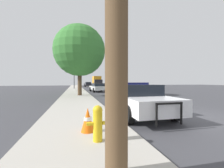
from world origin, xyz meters
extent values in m
plane|color=#3D3D42|center=(0.00, 0.00, 0.00)|extent=(110.00, 110.00, 0.00)
cube|color=#ADA89E|center=(-5.10, 0.00, 0.07)|extent=(3.00, 110.00, 0.13)
cube|color=white|center=(-2.39, 1.16, 0.64)|extent=(1.97, 4.86, 0.60)
cube|color=black|center=(-2.39, 1.40, 1.18)|extent=(1.69, 2.53, 0.48)
cylinder|color=black|center=(-1.44, -0.35, 0.35)|extent=(0.24, 0.69, 0.69)
cylinder|color=black|center=(-3.36, -0.34, 0.35)|extent=(0.24, 0.69, 0.69)
cylinder|color=black|center=(-1.43, 2.66, 0.35)|extent=(0.24, 0.69, 0.69)
cylinder|color=black|center=(-3.34, 2.66, 0.35)|extent=(0.24, 0.69, 0.69)
cylinder|color=black|center=(-1.97, -1.39, 0.55)|extent=(0.07, 0.07, 0.72)
cylinder|color=black|center=(-2.84, -1.39, 0.55)|extent=(0.07, 0.07, 0.72)
cylinder|color=black|center=(-2.40, -1.39, 0.88)|extent=(0.93, 0.07, 0.07)
cube|color=navy|center=(-2.39, 1.40, 1.47)|extent=(1.40, 0.21, 0.09)
cube|color=navy|center=(-1.41, 1.15, 0.67)|extent=(0.02, 3.49, 0.17)
cylinder|color=gold|center=(-4.74, -1.92, 0.49)|extent=(0.22, 0.22, 0.71)
sphere|color=gold|center=(-4.74, -1.92, 0.87)|extent=(0.24, 0.24, 0.24)
cylinder|color=gold|center=(-4.93, -1.92, 0.56)|extent=(0.16, 0.09, 0.09)
cylinder|color=gold|center=(-4.55, -1.92, 0.56)|extent=(0.16, 0.09, 0.09)
cylinder|color=#424247|center=(-5.37, 25.41, 2.67)|extent=(0.16, 0.16, 5.08)
cylinder|color=#424247|center=(-3.36, 25.41, 5.06)|extent=(4.04, 0.11, 0.11)
cube|color=black|center=(-1.34, 25.41, 4.61)|extent=(0.30, 0.24, 0.90)
sphere|color=red|center=(-1.34, 25.28, 4.91)|extent=(0.20, 0.20, 0.20)
sphere|color=orange|center=(-1.34, 25.28, 4.61)|extent=(0.20, 0.20, 0.20)
sphere|color=green|center=(-1.34, 25.28, 4.31)|extent=(0.20, 0.20, 0.20)
cube|color=silver|center=(-1.88, 16.97, 0.59)|extent=(2.15, 4.47, 0.52)
cube|color=black|center=(-1.86, 16.75, 1.07)|extent=(1.73, 2.38, 0.44)
cylinder|color=black|center=(-2.87, 18.24, 0.33)|extent=(0.29, 0.69, 0.67)
cylinder|color=black|center=(-1.10, 18.38, 0.33)|extent=(0.29, 0.69, 0.67)
cylinder|color=black|center=(-2.66, 15.55, 0.33)|extent=(0.29, 0.69, 0.67)
cylinder|color=black|center=(-0.88, 15.69, 0.33)|extent=(0.29, 0.69, 0.67)
cube|color=black|center=(-1.61, 38.03, 0.67)|extent=(2.01, 4.34, 0.68)
cube|color=black|center=(-1.59, 37.82, 1.20)|extent=(1.62, 2.30, 0.39)
cylinder|color=black|center=(-2.54, 39.27, 0.33)|extent=(0.29, 0.68, 0.66)
cylinder|color=black|center=(-0.88, 39.40, 0.33)|extent=(0.29, 0.68, 0.66)
cylinder|color=black|center=(-2.33, 36.66, 0.33)|extent=(0.29, 0.68, 0.66)
cylinder|color=black|center=(-0.68, 36.79, 0.33)|extent=(0.29, 0.68, 0.66)
cube|color=black|center=(1.38, 37.80, 1.30)|extent=(2.29, 1.94, 1.62)
cube|color=orange|center=(1.44, 41.20, 1.83)|extent=(2.34, 4.93, 2.68)
cylinder|color=black|center=(2.50, 37.97, 0.49)|extent=(0.30, 0.98, 0.98)
cylinder|color=black|center=(0.28, 38.00, 0.49)|extent=(0.30, 0.98, 0.98)
cylinder|color=black|center=(2.56, 42.10, 0.49)|extent=(0.30, 0.98, 0.98)
cylinder|color=black|center=(0.35, 42.13, 0.49)|extent=(0.30, 0.98, 0.98)
cylinder|color=brown|center=(-4.31, 19.32, 1.97)|extent=(0.30, 0.30, 3.68)
sphere|color=#4C8E38|center=(-4.31, 19.32, 5.16)|extent=(4.89, 4.89, 4.89)
cylinder|color=#4C3823|center=(-4.76, 10.41, 1.72)|extent=(0.42, 0.42, 3.19)
sphere|color=#387A33|center=(-4.76, 10.41, 4.77)|extent=(5.30, 5.30, 5.30)
cone|color=orange|center=(-4.91, -1.19, 0.47)|extent=(0.39, 0.39, 0.68)
cylinder|color=white|center=(-4.91, -1.19, 0.50)|extent=(0.21, 0.21, 0.09)
camera|label=1|loc=(-5.27, -5.47, 1.57)|focal=24.00mm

